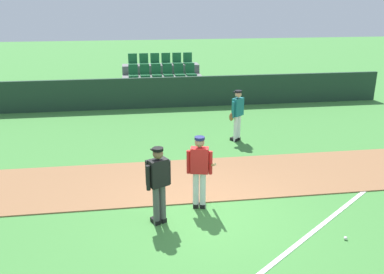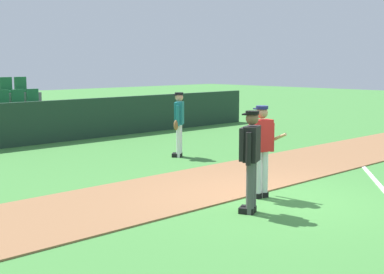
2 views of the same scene
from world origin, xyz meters
TOP-DOWN VIEW (x-y plane):
  - ground_plane at (0.00, 0.00)m, footprint 80.00×80.00m
  - infield_dirt_path at (0.00, 1.86)m, footprint 28.00×2.74m
  - foul_line_chalk at (3.00, -0.50)m, footprint 9.58×7.39m
  - dugout_fence at (0.00, 9.58)m, footprint 20.00×0.16m
  - batter_red_jersey at (0.03, 0.31)m, footprint 0.61×0.80m
  - umpire_home_plate at (-0.95, -0.24)m, footprint 0.54×0.44m
  - runner_teal_jersey at (2.03, 4.76)m, footprint 0.60×0.48m

SIDE VIEW (x-z plane):
  - ground_plane at x=0.00m, z-range 0.00..0.00m
  - foul_line_chalk at x=3.00m, z-range 0.00..0.01m
  - infield_dirt_path at x=0.00m, z-range 0.00..0.03m
  - dugout_fence at x=0.00m, z-range 0.00..1.36m
  - runner_teal_jersey at x=2.03m, z-range 0.08..1.84m
  - batter_red_jersey at x=0.03m, z-range 0.09..1.85m
  - umpire_home_plate at x=-0.95m, z-range 0.12..1.88m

